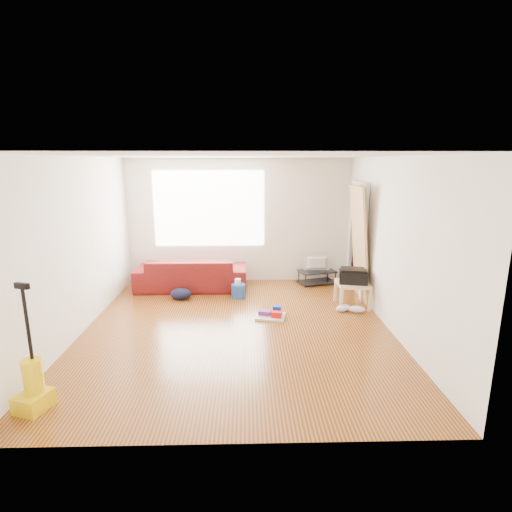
{
  "coord_description": "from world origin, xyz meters",
  "views": [
    {
      "loc": [
        0.14,
        -5.54,
        2.43
      ],
      "look_at": [
        0.3,
        0.6,
        0.97
      ],
      "focal_mm": 28.0,
      "sensor_mm": 36.0,
      "label": 1
    }
  ],
  "objects_px": {
    "side_table": "(353,286)",
    "vacuum": "(33,386)",
    "bucket": "(239,297)",
    "backpack": "(181,299)",
    "sofa": "(192,288)",
    "tv_stand": "(317,277)",
    "cleaning_tray": "(271,314)"
  },
  "relations": [
    {
      "from": "sofa",
      "to": "tv_stand",
      "type": "distance_m",
      "value": 2.52
    },
    {
      "from": "sofa",
      "to": "backpack",
      "type": "relative_size",
      "value": 5.74
    },
    {
      "from": "side_table",
      "to": "vacuum",
      "type": "distance_m",
      "value": 4.84
    },
    {
      "from": "side_table",
      "to": "backpack",
      "type": "relative_size",
      "value": 1.44
    },
    {
      "from": "sofa",
      "to": "cleaning_tray",
      "type": "xyz_separation_m",
      "value": [
        1.46,
        -1.53,
        0.05
      ]
    },
    {
      "from": "tv_stand",
      "to": "sofa",
      "type": "bearing_deg",
      "value": 170.86
    },
    {
      "from": "vacuum",
      "to": "sofa",
      "type": "bearing_deg",
      "value": 92.03
    },
    {
      "from": "side_table",
      "to": "tv_stand",
      "type": "bearing_deg",
      "value": 105.62
    },
    {
      "from": "cleaning_tray",
      "to": "backpack",
      "type": "bearing_deg",
      "value": 150.43
    },
    {
      "from": "bucket",
      "to": "cleaning_tray",
      "type": "relative_size",
      "value": 0.5
    },
    {
      "from": "sofa",
      "to": "backpack",
      "type": "height_order",
      "value": "sofa"
    },
    {
      "from": "bucket",
      "to": "backpack",
      "type": "distance_m",
      "value": 1.04
    },
    {
      "from": "sofa",
      "to": "side_table",
      "type": "xyz_separation_m",
      "value": [
        2.87,
        -1.06,
        0.36
      ]
    },
    {
      "from": "tv_stand",
      "to": "vacuum",
      "type": "height_order",
      "value": "vacuum"
    },
    {
      "from": "side_table",
      "to": "cleaning_tray",
      "type": "relative_size",
      "value": 1.04
    },
    {
      "from": "bucket",
      "to": "backpack",
      "type": "height_order",
      "value": "bucket"
    },
    {
      "from": "sofa",
      "to": "backpack",
      "type": "bearing_deg",
      "value": 79.37
    },
    {
      "from": "cleaning_tray",
      "to": "vacuum",
      "type": "relative_size",
      "value": 0.4
    },
    {
      "from": "tv_stand",
      "to": "backpack",
      "type": "bearing_deg",
      "value": -176.32
    },
    {
      "from": "bucket",
      "to": "cleaning_tray",
      "type": "bearing_deg",
      "value": -60.74
    },
    {
      "from": "tv_stand",
      "to": "side_table",
      "type": "height_order",
      "value": "side_table"
    },
    {
      "from": "tv_stand",
      "to": "side_table",
      "type": "xyz_separation_m",
      "value": [
        0.37,
        -1.33,
        0.22
      ]
    },
    {
      "from": "vacuum",
      "to": "side_table",
      "type": "bearing_deg",
      "value": 52.94
    },
    {
      "from": "side_table",
      "to": "bucket",
      "type": "distance_m",
      "value": 2.05
    },
    {
      "from": "bucket",
      "to": "vacuum",
      "type": "relative_size",
      "value": 0.2
    },
    {
      "from": "backpack",
      "to": "vacuum",
      "type": "bearing_deg",
      "value": -106.32
    },
    {
      "from": "sofa",
      "to": "side_table",
      "type": "bearing_deg",
      "value": 159.75
    },
    {
      "from": "sofa",
      "to": "vacuum",
      "type": "xyz_separation_m",
      "value": [
        -1.08,
        -3.86,
        0.24
      ]
    },
    {
      "from": "tv_stand",
      "to": "backpack",
      "type": "relative_size",
      "value": 2.16
    },
    {
      "from": "tv_stand",
      "to": "cleaning_tray",
      "type": "distance_m",
      "value": 2.08
    },
    {
      "from": "side_table",
      "to": "vacuum",
      "type": "height_order",
      "value": "vacuum"
    },
    {
      "from": "sofa",
      "to": "tv_stand",
      "type": "height_order",
      "value": "sofa"
    }
  ]
}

